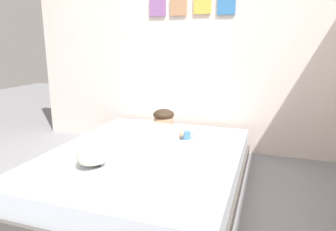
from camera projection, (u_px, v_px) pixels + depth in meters
ground_plane at (123, 225)px, 1.99m from camera, size 11.64×11.64×0.00m
back_wall at (191, 35)px, 3.28m from camera, size 3.82×0.12×2.50m
bed at (146, 168)px, 2.54m from camera, size 1.56×1.94×0.29m
pillow at (143, 126)px, 3.07m from camera, size 0.52×0.32×0.11m
person_lying at (149, 137)px, 2.55m from camera, size 0.43×0.92×0.27m
dog at (102, 147)px, 2.30m from camera, size 0.26×0.57×0.21m
coffee_cup at (186, 135)px, 2.83m from camera, size 0.12×0.09×0.07m
cell_phone at (100, 162)px, 2.27m from camera, size 0.07×0.14×0.01m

